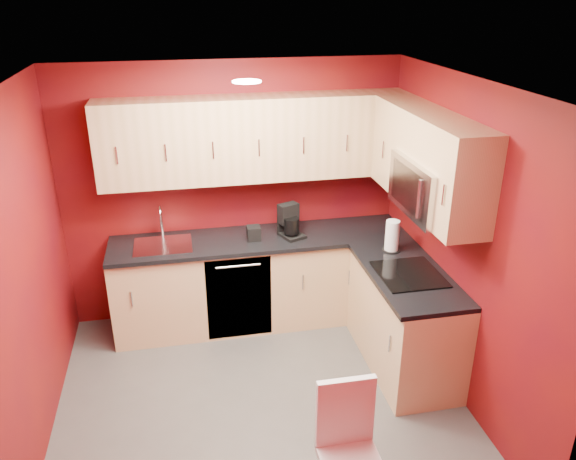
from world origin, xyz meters
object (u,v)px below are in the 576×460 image
object	(u,v)px
dining_chair	(352,458)
microwave	(431,187)
paper_towel	(392,236)
sink	(163,241)
coffee_maker	(292,222)
napkin_holder	(254,233)

from	to	relation	value
dining_chair	microwave	bearing A→B (deg)	53.86
dining_chair	paper_towel	bearing A→B (deg)	63.76
sink	dining_chair	xyz separation A→B (m)	(1.09, -2.36, -0.49)
coffee_maker	paper_towel	distance (m)	0.93
sink	napkin_holder	xyz separation A→B (m)	(0.83, -0.06, 0.03)
paper_towel	dining_chair	bearing A→B (deg)	-116.74
napkin_holder	paper_towel	distance (m)	1.27
sink	coffee_maker	xyz separation A→B (m)	(1.19, -0.07, 0.12)
coffee_maker	napkin_holder	xyz separation A→B (m)	(-0.36, 0.01, -0.09)
coffee_maker	napkin_holder	distance (m)	0.37
coffee_maker	sink	bearing A→B (deg)	154.34
dining_chair	coffee_maker	bearing A→B (deg)	87.79
microwave	napkin_holder	distance (m)	1.72
sink	coffee_maker	bearing A→B (deg)	-3.34
sink	dining_chair	distance (m)	2.64
napkin_holder	paper_towel	bearing A→B (deg)	-22.19
microwave	sink	size ratio (longest dim) A/B	1.46
microwave	sink	bearing A→B (deg)	154.40
sink	napkin_holder	size ratio (longest dim) A/B	3.97
paper_towel	dining_chair	xyz separation A→B (m)	(-0.92, -1.82, -0.59)
microwave	napkin_holder	bearing A→B (deg)	143.16
microwave	dining_chair	xyz separation A→B (m)	(-1.01, -1.35, -1.20)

